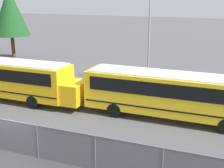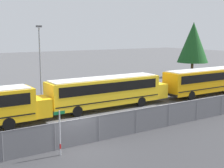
{
  "view_description": "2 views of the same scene",
  "coord_description": "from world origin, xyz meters",
  "views": [
    {
      "loc": [
        10.14,
        -11.6,
        7.89
      ],
      "look_at": [
        2.73,
        6.96,
        2.1
      ],
      "focal_mm": 50.0,
      "sensor_mm": 36.0,
      "label": 1
    },
    {
      "loc": [
        -8.5,
        -17.28,
        7.17
      ],
      "look_at": [
        7.4,
        7.46,
        2.35
      ],
      "focal_mm": 50.0,
      "sensor_mm": 36.0,
      "label": 2
    }
  ],
  "objects": [
    {
      "name": "tree_0",
      "position": [
        31.49,
        19.71,
        5.61
      ],
      "size": [
        5.17,
        5.17,
        8.99
      ],
      "color": "#51381E",
      "rests_on": "ground_plane"
    },
    {
      "name": "fence",
      "position": [
        -0.0,
        -0.0,
        0.91
      ],
      "size": [
        65.61,
        0.07,
        1.78
      ],
      "color": "#9EA0A5",
      "rests_on": "ground_plane"
    },
    {
      "name": "ground_plane",
      "position": [
        0.0,
        0.0,
        0.0
      ],
      "size": [
        200.0,
        200.0,
        0.0
      ],
      "primitive_type": "plane",
      "color": "#4C4C4F"
    },
    {
      "name": "school_bus_3",
      "position": [
        20.39,
        7.01,
        1.81
      ],
      "size": [
        12.77,
        2.46,
        3.05
      ],
      "color": "orange",
      "rests_on": "ground_plane"
    },
    {
      "name": "street_sign",
      "position": [
        -1.57,
        -0.83,
        1.46
      ],
      "size": [
        0.7,
        0.09,
        2.73
      ],
      "color": "#B7B7BC",
      "rests_on": "ground_plane"
    },
    {
      "name": "school_bus_2",
      "position": [
        6.9,
        7.48,
        1.81
      ],
      "size": [
        12.77,
        2.46,
        3.05
      ],
      "color": "yellow",
      "rests_on": "ground_plane"
    },
    {
      "name": "light_pole",
      "position": [
        3.04,
        14.91,
        4.37
      ],
      "size": [
        0.6,
        0.24,
        7.96
      ],
      "color": "gray",
      "rests_on": "ground_plane"
    }
  ]
}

